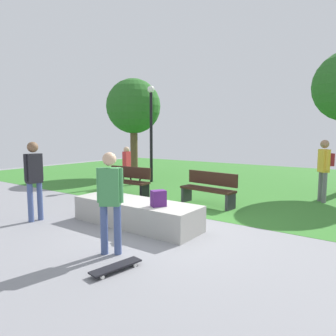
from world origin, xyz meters
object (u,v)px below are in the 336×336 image
(tree_broad_elm, at_px, (134,107))
(cyclist_on_bicycle, at_px, (127,170))
(concrete_ledge, at_px, (136,213))
(skater_performing_trick, at_px, (34,175))
(skateboard_by_ledge, at_px, (116,267))
(park_bench_by_oak, at_px, (127,180))
(pedestrian_with_backpack, at_px, (324,165))
(skater_watching, at_px, (110,195))
(backpack_on_ledge, at_px, (158,198))
(lamp_post, at_px, (151,124))
(park_bench_far_left, at_px, (209,188))

(tree_broad_elm, distance_m, cyclist_on_bicycle, 3.90)
(concrete_ledge, xyz_separation_m, skater_performing_trick, (-2.06, -1.08, 0.79))
(concrete_ledge, xyz_separation_m, tree_broad_elm, (-5.29, 5.83, 2.91))
(skateboard_by_ledge, xyz_separation_m, cyclist_on_bicycle, (-4.78, 5.31, 0.57))
(concrete_ledge, bearing_deg, park_bench_by_oak, 136.31)
(pedestrian_with_backpack, bearing_deg, cyclist_on_bicycle, -167.71)
(skater_watching, relative_size, tree_broad_elm, 0.38)
(backpack_on_ledge, distance_m, cyclist_on_bicycle, 5.52)
(concrete_ledge, bearing_deg, lamp_post, 125.60)
(skater_performing_trick, height_order, skateboard_by_ledge, skater_performing_trick)
(skateboard_by_ledge, height_order, park_bench_by_oak, park_bench_by_oak)
(skater_performing_trick, xyz_separation_m, park_bench_by_oak, (-0.32, 3.35, -0.57))
(concrete_ledge, xyz_separation_m, backpack_on_ledge, (0.70, -0.11, 0.43))
(concrete_ledge, xyz_separation_m, cyclist_on_bicycle, (-3.52, 3.46, 0.37))
(concrete_ledge, xyz_separation_m, skater_watching, (0.75, -1.45, 0.71))
(skater_performing_trick, distance_m, cyclist_on_bicycle, 4.78)
(lamp_post, distance_m, pedestrian_with_backpack, 6.49)
(skateboard_by_ledge, bearing_deg, concrete_ledge, 124.40)
(backpack_on_ledge, relative_size, tree_broad_elm, 0.07)
(skateboard_by_ledge, xyz_separation_m, lamp_post, (-4.75, 6.72, 2.31))
(skater_performing_trick, distance_m, park_bench_by_oak, 3.41)
(backpack_on_ledge, height_order, tree_broad_elm, tree_broad_elm)
(skater_watching, height_order, tree_broad_elm, tree_broad_elm)
(skateboard_by_ledge, relative_size, pedestrian_with_backpack, 0.46)
(park_bench_by_oak, distance_m, pedestrian_with_backpack, 5.88)
(lamp_post, xyz_separation_m, cyclist_on_bicycle, (-0.03, -1.41, -1.74))
(skater_watching, bearing_deg, lamp_post, 123.84)
(backpack_on_ledge, xyz_separation_m, skateboard_by_ledge, (0.57, -1.74, -0.63))
(park_bench_by_oak, distance_m, tree_broad_elm, 5.33)
(lamp_post, relative_size, cyclist_on_bicycle, 2.12)
(pedestrian_with_backpack, relative_size, cyclist_on_bicycle, 0.99)
(park_bench_by_oak, bearing_deg, park_bench_far_left, 6.61)
(lamp_post, bearing_deg, backpack_on_ledge, -49.94)
(lamp_post, xyz_separation_m, pedestrian_with_backpack, (6.36, -0.02, -1.29))
(skater_performing_trick, bearing_deg, skater_watching, -7.42)
(lamp_post, bearing_deg, tree_broad_elm, 151.91)
(skater_watching, distance_m, lamp_post, 7.73)
(tree_broad_elm, height_order, pedestrian_with_backpack, tree_broad_elm)
(skater_performing_trick, bearing_deg, tree_broad_elm, 115.05)
(skateboard_by_ledge, xyz_separation_m, pedestrian_with_backpack, (1.61, 6.70, 1.02))
(backpack_on_ledge, height_order, park_bench_far_left, park_bench_far_left)
(tree_broad_elm, bearing_deg, concrete_ledge, -47.80)
(lamp_post, bearing_deg, cyclist_on_bicycle, -91.28)
(backpack_on_ledge, relative_size, park_bench_far_left, 0.19)
(skateboard_by_ledge, bearing_deg, cyclist_on_bicycle, 132.04)
(concrete_ledge, relative_size, skater_performing_trick, 1.64)
(skater_performing_trick, distance_m, pedestrian_with_backpack, 7.71)
(park_bench_by_oak, relative_size, cyclist_on_bicycle, 0.89)
(concrete_ledge, distance_m, skater_watching, 1.78)
(skater_watching, xyz_separation_m, park_bench_by_oak, (-3.12, 3.71, -0.50))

